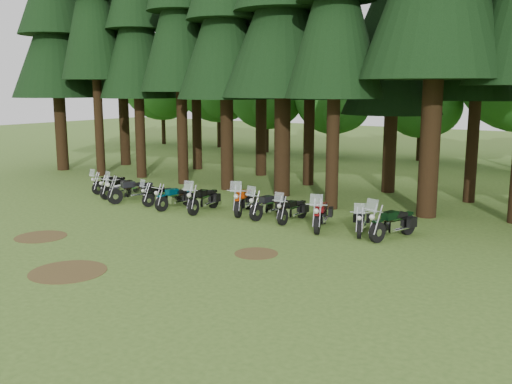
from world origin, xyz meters
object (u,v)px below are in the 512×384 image
Objects in this scene: motorcycle_2 at (132,191)px; motorcycle_6 at (243,201)px; motorcycle_0 at (110,184)px; motorcycle_10 at (361,222)px; motorcycle_1 at (118,188)px; motorcycle_11 at (393,224)px; motorcycle_8 at (292,211)px; motorcycle_3 at (162,196)px; motorcycle_7 at (269,206)px; motorcycle_9 at (321,216)px; motorcycle_5 at (203,200)px; motorcycle_4 at (175,198)px.

motorcycle_6 reaches higher than motorcycle_2.
motorcycle_10 is (13.75, -0.63, 0.01)m from motorcycle_0.
motorcycle_11 is (13.75, -0.06, 0.08)m from motorcycle_1.
motorcycle_6 reaches higher than motorcycle_8.
motorcycle_6 is at bearing 29.50° from motorcycle_2.
motorcycle_0 is 0.98× the size of motorcycle_8.
motorcycle_3 is 9.52m from motorcycle_10.
motorcycle_6 reaches higher than motorcycle_7.
motorcycle_3 is 0.83× the size of motorcycle_9.
motorcycle_8 is (1.15, -0.08, -0.04)m from motorcycle_7.
motorcycle_8 is (8.12, 0.69, -0.07)m from motorcycle_2.
motorcycle_8 is (10.78, -0.39, 0.01)m from motorcycle_0.
motorcycle_3 is 10.74m from motorcycle_11.
motorcycle_8 is 1.03× the size of motorcycle_10.
motorcycle_3 reaches higher than motorcycle_1.
motorcycle_0 is at bearing 154.45° from motorcycle_1.
motorcycle_2 is 1.12× the size of motorcycle_8.
motorcycle_5 is at bearing -2.27° from motorcycle_1.
motorcycle_5 is 4.10m from motorcycle_8.
motorcycle_0 is at bearing 157.27° from motorcycle_10.
motorcycle_5 is at bearing -160.89° from motorcycle_7.
motorcycle_11 reaches higher than motorcycle_7.
motorcycle_2 is at bearing 175.39° from motorcycle_5.
motorcycle_8 reaches higher than motorcycle_0.
motorcycle_3 is at bearing -161.71° from motorcycle_11.
motorcycle_0 reaches higher than motorcycle_3.
motorcycle_6 is at bearing 152.35° from motorcycle_9.
motorcycle_3 is 4.11m from motorcycle_6.
motorcycle_6 reaches higher than motorcycle_10.
motorcycle_3 is at bearing 161.15° from motorcycle_9.
motorcycle_1 is at bearing 169.68° from motorcycle_5.
motorcycle_6 is (4.06, 0.60, 0.10)m from motorcycle_3.
motorcycle_4 is 3.14m from motorcycle_6.
motorcycle_7 is 5.35m from motorcycle_11.
motorcycle_2 is at bearing -172.03° from motorcycle_4.
motorcycle_1 is 0.89× the size of motorcycle_2.
motorcycle_2 reaches higher than motorcycle_5.
motorcycle_11 is at bearing -24.01° from motorcycle_6.
motorcycle_11 is at bearing 6.51° from motorcycle_0.
motorcycle_11 reaches higher than motorcycle_5.
motorcycle_1 is 1.03× the size of motorcycle_10.
motorcycle_7 is 4.14m from motorcycle_10.
motorcycle_3 is at bearing 170.64° from motorcycle_5.
motorcycle_4 is (4.07, -0.46, 0.01)m from motorcycle_1.
motorcycle_7 is at bearing 26.91° from motorcycle_2.
motorcycle_5 is (4.05, 0.19, -0.01)m from motorcycle_2.
motorcycle_3 is 1.08m from motorcycle_4.
motorcycle_6 is (5.64, 0.88, 0.01)m from motorcycle_2.
motorcycle_9 reaches higher than motorcycle_4.
motorcycle_3 is at bearing -166.92° from motorcycle_7.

